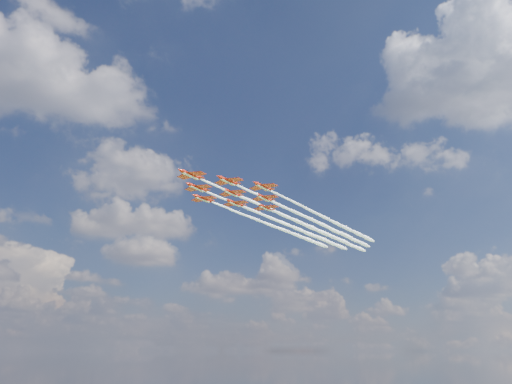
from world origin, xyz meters
TOP-DOWN VIEW (x-y plane):
  - jet_lead at (18.88, 15.35)m, footprint 88.30×61.67m
  - jet_row2_port at (31.40, 16.29)m, footprint 88.30×61.67m
  - jet_row2_starb at (24.29, 26.68)m, footprint 88.30×61.67m
  - jet_row3_port at (43.92, 17.23)m, footprint 88.30×61.67m
  - jet_row3_centre at (36.81, 27.62)m, footprint 88.30×61.67m
  - jet_row3_starb at (29.70, 38.01)m, footprint 88.30×61.67m
  - jet_row4_port at (49.33, 28.57)m, footprint 88.30×61.67m
  - jet_row4_starb at (42.22, 38.95)m, footprint 88.30×61.67m
  - jet_tail at (54.74, 39.90)m, footprint 88.30×61.67m

SIDE VIEW (x-z plane):
  - jet_lead at x=18.88m, z-range 83.69..86.40m
  - jet_row2_port at x=31.40m, z-range 83.69..86.40m
  - jet_row2_starb at x=24.29m, z-range 83.69..86.40m
  - jet_row3_port at x=43.92m, z-range 83.69..86.40m
  - jet_row3_centre at x=36.81m, z-range 83.69..86.40m
  - jet_row3_starb at x=29.70m, z-range 83.69..86.40m
  - jet_row4_port at x=49.33m, z-range 83.69..86.40m
  - jet_row4_starb at x=42.22m, z-range 83.69..86.40m
  - jet_tail at x=54.74m, z-range 83.69..86.40m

